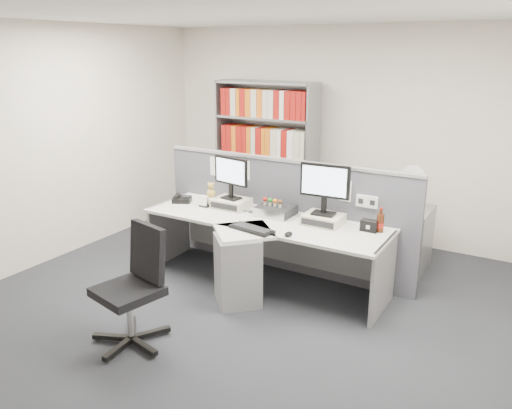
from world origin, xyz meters
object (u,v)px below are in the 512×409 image
Objects in this scene: desk at (253,250)px; desktop_pc at (276,210)px; mouse at (288,234)px; office_chair at (135,283)px; monitor_right at (325,185)px; shelving_unit at (266,158)px; desk_phone at (182,199)px; desk_fan at (413,182)px; desk_calendar at (204,202)px; speaker at (369,226)px; cola_bottle at (380,223)px; filing_cabinet at (408,238)px; monitor_left at (231,174)px; keyboard at (252,229)px.

desktop_pc is at bearing 84.73° from desk.
office_chair reaches higher than mouse.
shelving_unit is at bearing 135.45° from monitor_right.
desk is 1.35m from office_chair.
shelving_unit is (0.22, 1.58, 0.22)m from desk_phone.
desk_fan is at bearing 58.93° from monitor_right.
speaker is (1.84, 0.16, 0.00)m from desk_calendar.
cola_bottle reaches higher than desk_calendar.
desk is at bearing -13.61° from desk_phone.
monitor_right is 1.39× the size of desktop_pc.
monitor_right is at bearing 60.31° from office_chair.
desk_calendar is 1.62m from office_chair.
desk_calendar is 0.77× the size of speaker.
desk is 1.85m from filing_cabinet.
desk is at bearing -130.61° from filing_cabinet.
cola_bottle is (1.66, 0.06, -0.29)m from monitor_left.
filing_cabinet is at bearing 81.58° from speaker.
monitor_right is 2.02m from office_chair.
cola_bottle is at bearing 37.89° from mouse.
desk is 15.78× the size of speaker.
monitor_left is 1.93× the size of cola_bottle.
shelving_unit is (-0.12, 1.60, 0.20)m from desk_calendar.
desk_fan is at bearing 49.38° from desk.
desk_phone reaches higher than mouse.
desk_fan reaches higher than speaker.
desk is 1.92m from desk_fan.
desktop_pc is 0.65m from mouse.
mouse is (0.44, -0.10, 0.28)m from desk.
desk_fan reaches higher than desk_phone.
speaker is at bearing 3.83° from desk_phone.
monitor_left is at bearing 153.21° from mouse.
desk is 5.60× the size of monitor_left.
monitor_right is at bearing -175.92° from speaker.
desk_calendar is at bearing 164.06° from mouse.
desk is 7.05× the size of desktop_pc.
cola_bottle reaches higher than desk_phone.
mouse is 1.46m from office_chair.
keyboard is 1.97× the size of cola_bottle.
desk_calendar is 2.30m from desk_fan.
filing_cabinet is at bearing 30.04° from desk_calendar.
desk is 1.28m from cola_bottle.
filing_cabinet is at bearing -12.07° from shelving_unit.
keyboard is at bearing -64.06° from shelving_unit.
desk_calendar is at bearing -174.52° from monitor_right.
office_chair is (-1.57, -2.70, -0.48)m from desk_fan.
office_chair is at bearing -80.44° from shelving_unit.
cola_bottle reaches higher than mouse.
speaker reaches higher than keyboard.
monitor_right is (0.59, 0.38, 0.67)m from desk.
office_chair is at bearing -105.93° from desk.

